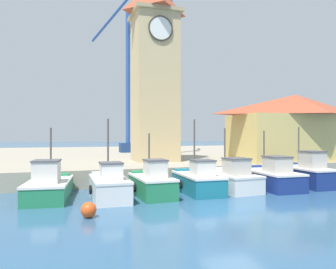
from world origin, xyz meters
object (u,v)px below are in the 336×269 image
fishing_boat_right_inner (305,174)px  warehouse_right (296,127)px  fishing_boat_left_outer (109,186)px  fishing_boat_left_inner (152,183)px  clock_tower (155,67)px  mooring_buoy (89,210)px  fishing_boat_mid_left (198,181)px  fishing_boat_far_left (49,186)px  port_crane_near (127,95)px  fishing_boat_mid_right (270,177)px  port_crane_far (169,89)px  fishing_boat_center (230,179)px

fishing_boat_right_inner → warehouse_right: 8.11m
fishing_boat_left_outer → fishing_boat_left_inner: bearing=4.4°
clock_tower → warehouse_right: (12.34, -2.87, -5.14)m
fishing_boat_left_outer → mooring_buoy: (-1.32, -3.67, -0.40)m
fishing_boat_mid_left → fishing_boat_right_inner: size_ratio=0.96×
fishing_boat_far_left → fishing_boat_mid_left: fishing_boat_mid_left is taller
fishing_boat_right_inner → port_crane_near: 25.99m
fishing_boat_left_inner → fishing_boat_mid_right: size_ratio=0.82×
fishing_boat_left_outer → warehouse_right: warehouse_right is taller
warehouse_right → port_crane_far: (-7.98, 12.56, 4.73)m
fishing_boat_left_outer → port_crane_near: (5.20, 24.13, 7.90)m
clock_tower → port_crane_far: port_crane_far is taller
fishing_boat_left_inner → clock_tower: size_ratio=0.25×
mooring_buoy → fishing_boat_far_left: bearing=111.2°
fishing_boat_left_inner → clock_tower: 13.10m
fishing_boat_mid_right → port_crane_near: port_crane_near is taller
warehouse_right → fishing_boat_mid_left: bearing=-152.3°
warehouse_right → fishing_boat_left_inner: bearing=-156.2°
mooring_buoy → port_crane_near: bearing=76.8°
fishing_boat_mid_right → mooring_buoy: fishing_boat_mid_right is taller
fishing_boat_center → port_crane_near: (-2.40, 23.48, 7.92)m
clock_tower → mooring_buoy: 17.35m
fishing_boat_left_outer → fishing_boat_mid_left: (5.34, 0.44, -0.01)m
fishing_boat_far_left → clock_tower: size_ratio=0.29×
fishing_boat_left_inner → clock_tower: (2.70, 9.49, 8.61)m
fishing_boat_left_outer → fishing_boat_center: fishing_boat_left_outer is taller
fishing_boat_far_left → fishing_boat_left_outer: size_ratio=1.12×
fishing_boat_right_inner → clock_tower: size_ratio=0.27×
clock_tower → port_crane_far: size_ratio=0.87×
fishing_boat_left_outer → fishing_boat_left_inner: (2.42, 0.19, 0.01)m
fishing_boat_mid_left → mooring_buoy: 7.84m
fishing_boat_center → fishing_boat_mid_right: bearing=-1.4°
fishing_boat_left_outer → fishing_boat_mid_right: fishing_boat_left_outer is taller
port_crane_far → clock_tower: bearing=-114.2°
fishing_boat_left_inner → fishing_boat_right_inner: 10.91m
fishing_boat_center → mooring_buoy: fishing_boat_center is taller
fishing_boat_far_left → port_crane_near: size_ratio=0.25×
fishing_boat_far_left → warehouse_right: size_ratio=0.42×
fishing_boat_left_inner → fishing_boat_right_inner: (10.90, 0.52, 0.09)m
fishing_boat_right_inner → warehouse_right: warehouse_right is taller
fishing_boat_left_inner → mooring_buoy: bearing=-134.0°
fishing_boat_mid_right → port_crane_far: 20.52m
fishing_boat_mid_left → fishing_boat_center: (2.26, 0.20, -0.01)m
fishing_boat_right_inner → clock_tower: (-8.20, 8.97, 8.52)m
fishing_boat_mid_right → fishing_boat_left_inner: bearing=-177.2°
fishing_boat_center → port_crane_far: 20.54m
fishing_boat_left_inner → fishing_boat_right_inner: fishing_boat_right_inner is taller
fishing_boat_left_inner → fishing_boat_center: 5.20m
fishing_boat_mid_left → port_crane_far: size_ratio=0.23×
fishing_boat_left_outer → warehouse_right: (17.46, 6.81, 3.48)m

